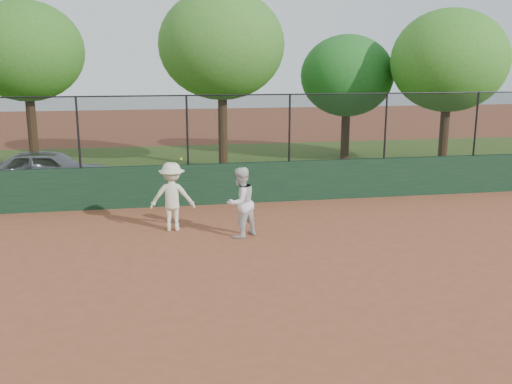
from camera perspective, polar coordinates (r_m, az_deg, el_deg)
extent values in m
plane|color=brown|center=(11.21, -2.02, -8.67)|extent=(80.00, 80.00, 0.00)
cube|color=#18351F|center=(16.76, -5.03, 0.78)|extent=(26.00, 0.20, 1.20)
cube|color=#345319|center=(22.74, -6.44, 2.47)|extent=(36.00, 12.00, 0.01)
imported|color=#9EA2A7|center=(19.52, -19.95, 2.04)|extent=(4.17, 2.02, 1.37)
imported|color=silver|center=(13.56, -1.55, -1.05)|extent=(1.04, 1.00, 1.69)
imported|color=beige|center=(14.23, -8.37, -0.46)|extent=(1.18, 0.78, 1.71)
sphere|color=#B1CA2C|center=(13.81, -7.50, 3.30)|extent=(0.06, 0.06, 0.06)
cube|color=black|center=(16.50, -5.14, 6.22)|extent=(26.00, 0.02, 2.00)
cylinder|color=black|center=(16.41, -5.21, 9.61)|extent=(26.00, 0.04, 0.04)
cylinder|color=black|center=(16.55, -17.36, 5.70)|extent=(0.06, 0.06, 2.00)
cylinder|color=black|center=(16.46, -6.89, 6.16)|extent=(0.06, 0.06, 2.00)
cylinder|color=black|center=(16.90, 3.37, 6.41)|extent=(0.06, 0.06, 2.00)
cylinder|color=black|center=(17.85, 12.83, 6.46)|extent=(0.06, 0.06, 2.00)
cylinder|color=black|center=(19.23, 21.14, 6.36)|extent=(0.06, 0.06, 2.00)
cylinder|color=#472C18|center=(24.07, -21.43, 5.58)|extent=(0.36, 0.36, 2.79)
ellipsoid|color=#30631C|center=(23.91, -22.06, 12.93)|extent=(4.39, 3.99, 3.79)
cylinder|color=#4A2E1A|center=(22.28, -3.33, 6.04)|extent=(0.36, 0.36, 2.87)
ellipsoid|color=#376A21|center=(22.12, -3.45, 14.48)|extent=(4.75, 4.32, 4.10)
cylinder|color=#3F2615|center=(24.66, 8.91, 5.57)|extent=(0.36, 0.36, 2.01)
ellipsoid|color=#1D591D|center=(24.46, 9.12, 11.41)|extent=(3.90, 3.55, 3.37)
cylinder|color=#452D18|center=(23.71, 18.26, 5.24)|extent=(0.36, 0.36, 2.39)
ellipsoid|color=#356F1F|center=(23.52, 18.77, 12.34)|extent=(4.51, 4.10, 3.90)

